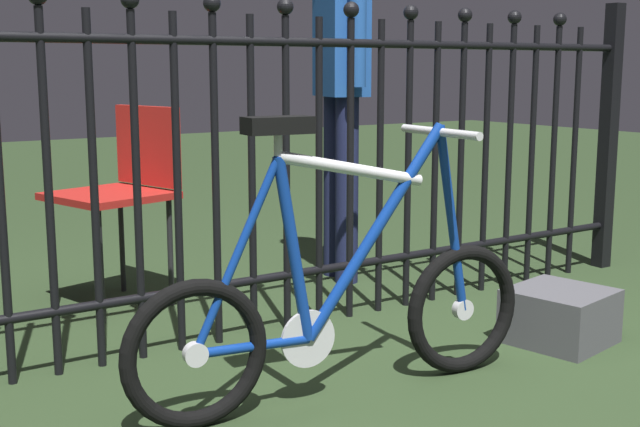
{
  "coord_description": "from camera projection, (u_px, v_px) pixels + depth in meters",
  "views": [
    {
      "loc": [
        -1.55,
        -2.04,
        1.02
      ],
      "look_at": [
        -0.06,
        0.21,
        0.55
      ],
      "focal_mm": 46.91,
      "sensor_mm": 36.0,
      "label": 1
    }
  ],
  "objects": [
    {
      "name": "person_visitor",
      "position": [
        341.0,
        57.0,
        3.93
      ],
      "size": [
        0.24,
        0.47,
        1.77
      ],
      "color": "#191E3F",
      "rests_on": "ground"
    },
    {
      "name": "chair_red",
      "position": [
        125.0,
        182.0,
        3.59
      ],
      "size": [
        0.54,
        0.54,
        0.86
      ],
      "color": "black",
      "rests_on": "ground"
    },
    {
      "name": "iron_fence",
      "position": [
        246.0,
        163.0,
        3.1
      ],
      "size": [
        4.09,
        0.07,
        1.34
      ],
      "color": "black",
      "rests_on": "ground"
    },
    {
      "name": "display_crate",
      "position": [
        560.0,
        316.0,
        3.14
      ],
      "size": [
        0.4,
        0.4,
        0.2
      ],
      "primitive_type": "cube",
      "rotation": [
        0.0,
        0.0,
        0.2
      ],
      "color": "#4C4C51",
      "rests_on": "ground"
    },
    {
      "name": "bicycle",
      "position": [
        340.0,
        306.0,
        2.57
      ],
      "size": [
        1.39,
        0.4,
        0.89
      ],
      "color": "black",
      "rests_on": "ground"
    },
    {
      "name": "ground_plane",
      "position": [
        371.0,
        388.0,
        2.7
      ],
      "size": [
        20.0,
        20.0,
        0.0
      ],
      "primitive_type": "plane",
      "color": "#283B20"
    }
  ]
}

